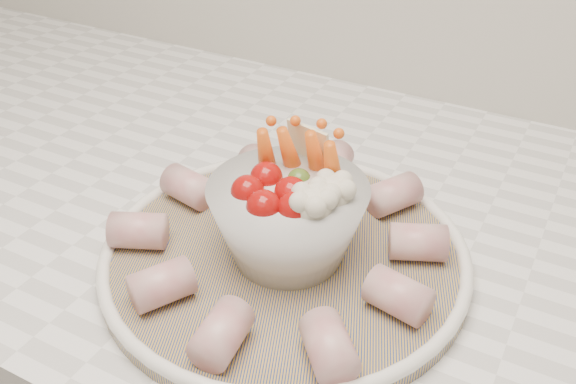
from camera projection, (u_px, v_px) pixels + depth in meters
The scene contains 3 objects.
serving_platter at pixel (285, 255), 0.59m from camera, with size 0.43×0.43×0.02m.
veggie_bowl at pixel (289, 215), 0.56m from camera, with size 0.14×0.14×0.12m.
cured_meat_rolls at pixel (284, 237), 0.58m from camera, with size 0.30×0.31×0.03m.
Camera 1 is at (0.07, 0.95, 1.31)m, focal length 40.00 mm.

